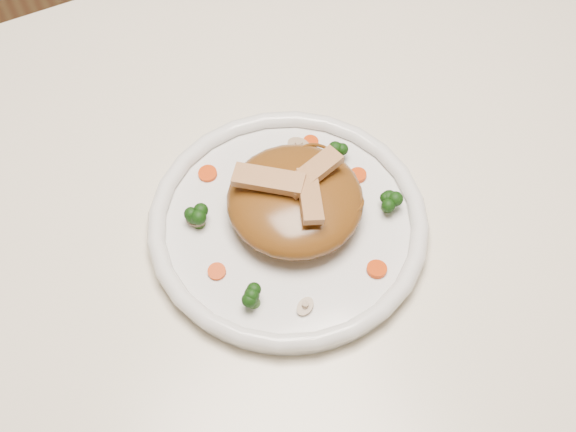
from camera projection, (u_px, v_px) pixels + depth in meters
name	position (u px, v px, depth m)	size (l,w,h in m)	color
ground	(296.00, 395.00, 1.53)	(4.00, 4.00, 0.00)	#54321C
table	(300.00, 218.00, 0.99)	(1.20, 0.80, 0.75)	#EDE1C9
plate	(288.00, 227.00, 0.85)	(0.30, 0.30, 0.02)	white
noodle_mound	(295.00, 200.00, 0.83)	(0.15, 0.15, 0.05)	brown
chicken_a	(313.00, 172.00, 0.81)	(0.07, 0.02, 0.01)	tan
chicken_b	(269.00, 180.00, 0.80)	(0.08, 0.02, 0.01)	tan
chicken_c	(310.00, 196.00, 0.79)	(0.07, 0.02, 0.01)	tan
broccoli_0	(335.00, 149.00, 0.88)	(0.03, 0.03, 0.03)	#113A0C
broccoli_1	(198.00, 217.00, 0.83)	(0.02, 0.02, 0.03)	#113A0C
broccoli_2	(253.00, 296.00, 0.78)	(0.03, 0.03, 0.03)	#113A0C
broccoli_3	(389.00, 200.00, 0.84)	(0.03, 0.03, 0.03)	#113A0C
carrot_0	(311.00, 142.00, 0.90)	(0.02, 0.02, 0.01)	#E44608
carrot_1	(217.00, 272.00, 0.81)	(0.02, 0.02, 0.01)	#E44608
carrot_2	(358.00, 175.00, 0.88)	(0.02, 0.02, 0.01)	#E44608
carrot_3	(208.00, 174.00, 0.88)	(0.02, 0.02, 0.01)	#E44608
carrot_4	(377.00, 269.00, 0.81)	(0.02, 0.02, 0.01)	#E44608
mushroom_0	(305.00, 307.00, 0.79)	(0.02, 0.02, 0.01)	#BFAC8F
mushroom_1	(335.00, 156.00, 0.89)	(0.02, 0.02, 0.01)	#BFAC8F
mushroom_2	(195.00, 220.00, 0.84)	(0.02, 0.02, 0.01)	#BFAC8F
mushroom_3	(299.00, 146.00, 0.90)	(0.03, 0.03, 0.01)	#BFAC8F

